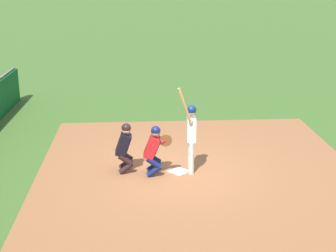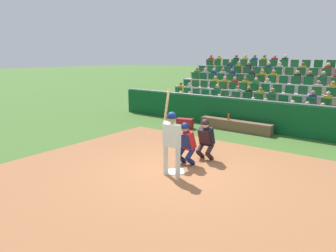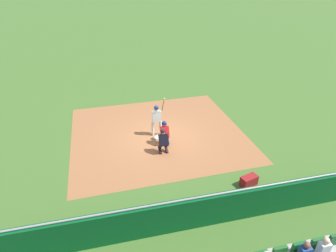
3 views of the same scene
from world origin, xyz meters
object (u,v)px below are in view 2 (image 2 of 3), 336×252
(catcher_crouching, at_px, (185,141))
(dugout_bench, at_px, (235,126))
(batter_at_plate, at_px, (171,137))
(home_plate_umpire, at_px, (206,138))
(equipment_duffel_bag, at_px, (185,123))
(water_bottle_on_bench, at_px, (228,117))
(home_plate_marker, at_px, (176,172))

(catcher_crouching, relative_size, dugout_bench, 0.41)
(batter_at_plate, xyz_separation_m, home_plate_umpire, (-0.03, -1.67, -0.37))
(batter_at_plate, distance_m, dugout_bench, 5.86)
(batter_at_plate, xyz_separation_m, dugout_bench, (0.93, -5.72, -0.86))
(catcher_crouching, height_order, dugout_bench, catcher_crouching)
(home_plate_umpire, height_order, equipment_duffel_bag, home_plate_umpire)
(catcher_crouching, bearing_deg, water_bottle_on_bench, -77.70)
(home_plate_marker, bearing_deg, home_plate_umpire, -93.70)
(dugout_bench, relative_size, equipment_duffel_bag, 4.50)
(dugout_bench, xyz_separation_m, equipment_duffel_bag, (1.95, 0.95, -0.00))
(equipment_duffel_bag, bearing_deg, dugout_bench, -169.80)
(equipment_duffel_bag, bearing_deg, batter_at_plate, 105.32)
(home_plate_marker, bearing_deg, dugout_bench, -80.89)
(water_bottle_on_bench, relative_size, equipment_duffel_bag, 0.39)
(home_plate_umpire, bearing_deg, dugout_bench, -76.70)
(home_plate_marker, distance_m, batter_at_plate, 1.11)
(dugout_bench, xyz_separation_m, water_bottle_on_bench, (0.31, 0.05, 0.36))
(batter_at_plate, xyz_separation_m, catcher_crouching, (0.20, -0.93, -0.36))
(catcher_crouching, xyz_separation_m, water_bottle_on_bench, (1.03, -4.74, -0.14))
(batter_at_plate, bearing_deg, dugout_bench, -80.79)
(home_plate_umpire, bearing_deg, batter_at_plate, 88.99)
(dugout_bench, bearing_deg, home_plate_marker, 99.11)
(home_plate_marker, distance_m, dugout_bench, 5.49)
(water_bottle_on_bench, bearing_deg, home_plate_marker, 102.36)
(home_plate_marker, distance_m, home_plate_umpire, 1.54)
(batter_at_plate, xyz_separation_m, water_bottle_on_bench, (1.24, -5.67, -0.50))
(home_plate_umpire, height_order, water_bottle_on_bench, home_plate_umpire)
(batter_at_plate, height_order, catcher_crouching, batter_at_plate)
(home_plate_marker, height_order, catcher_crouching, catcher_crouching)
(catcher_crouching, xyz_separation_m, home_plate_umpire, (-0.23, -0.74, -0.01))
(catcher_crouching, bearing_deg, batter_at_plate, 102.30)
(catcher_crouching, bearing_deg, equipment_duffel_bag, -55.09)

